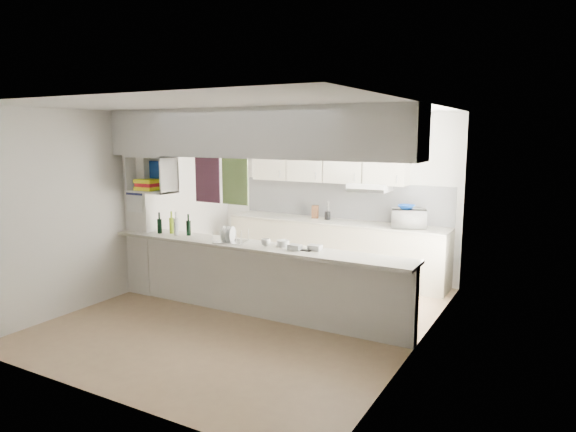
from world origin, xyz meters
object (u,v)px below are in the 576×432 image
Objects in this scene: microwave at (409,218)px; dish_rack at (231,236)px; bowl at (406,207)px; wine_bottles at (174,226)px.

dish_rack is (-1.70, -2.12, -0.05)m from microwave.
bowl reaches higher than dish_rack.
wine_bottles reaches higher than microwave.
bowl reaches higher than wine_bottles.
microwave is 0.17m from bowl.
microwave is 3.39m from wine_bottles.
bowl is 0.55× the size of dish_rack.
microwave is 2.03× the size of bowl.
wine_bottles is at bearing 19.21° from microwave.
wine_bottles is at bearing 164.89° from dish_rack.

